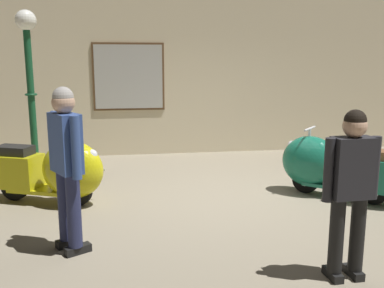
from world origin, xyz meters
TOP-DOWN VIEW (x-y plane):
  - ground_plane at (0.00, 0.00)m, footprint 60.00×60.00m
  - showroom_back_wall at (-0.01, 3.39)m, footprint 18.00×0.24m
  - scooter_0 at (-2.43, 0.28)m, footprint 1.71×1.07m
  - scooter_1 at (1.38, 0.03)m, footprint 1.49×1.42m
  - lamppost at (-2.95, 1.60)m, footprint 0.32×0.32m
  - visitor_0 at (-2.05, -1.27)m, footprint 0.40×0.50m
  - visitor_1 at (0.44, -2.24)m, footprint 0.51×0.25m

SIDE VIEW (x-z plane):
  - ground_plane at x=0.00m, z-range 0.00..0.00m
  - scooter_1 at x=1.38m, z-range -0.04..0.94m
  - scooter_0 at x=-2.43m, z-range -0.04..0.97m
  - visitor_1 at x=0.44m, z-range 0.12..1.64m
  - visitor_0 at x=-2.05m, z-range 0.13..1.81m
  - lamppost at x=-2.95m, z-range 0.26..2.96m
  - showroom_back_wall at x=-0.01m, z-range 0.00..3.38m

